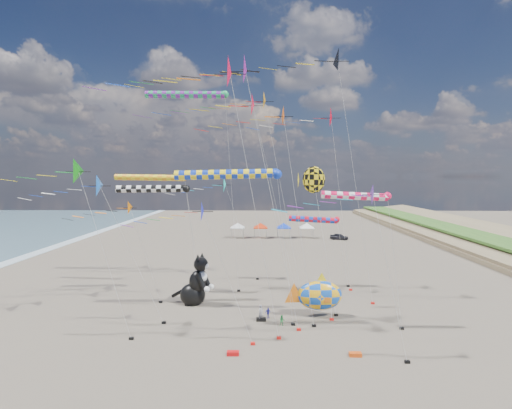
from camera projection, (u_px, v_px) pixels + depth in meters
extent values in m
plane|color=brown|center=(273.00, 375.00, 26.86)|extent=(260.00, 260.00, 0.00)
cone|color=red|center=(337.00, 117.00, 45.35)|extent=(2.40, 2.57, 2.65)
cylinder|color=#B2B2B2|center=(344.00, 205.00, 46.03)|extent=(1.85, 0.02, 20.07)
cube|color=black|center=(351.00, 290.00, 46.71)|extent=(0.36, 0.24, 0.20)
cone|color=#55259E|center=(380.00, 194.00, 27.70)|extent=(1.58, 1.70, 1.75)
cylinder|color=#B2B2B2|center=(394.00, 280.00, 28.11)|extent=(2.24, 0.02, 12.09)
cube|color=black|center=(407.00, 362.00, 28.51)|extent=(0.36, 0.24, 0.20)
cone|color=blue|center=(120.00, 185.00, 35.36)|extent=(1.98, 2.12, 2.19)
cylinder|color=#B2B2B2|center=(142.00, 255.00, 35.78)|extent=(3.72, 0.02, 12.57)
cube|color=black|center=(164.00, 323.00, 36.18)|extent=(0.36, 0.24, 0.20)
cone|color=red|center=(264.00, 105.00, 45.84)|extent=(2.67, 2.86, 2.95)
cylinder|color=#B2B2B2|center=(280.00, 198.00, 46.57)|extent=(3.70, 0.02, 21.58)
cube|color=black|center=(295.00, 288.00, 47.29)|extent=(0.36, 0.24, 0.20)
cone|color=orange|center=(279.00, 100.00, 42.93)|extent=(2.05, 2.19, 2.26)
cylinder|color=#B2B2B2|center=(291.00, 200.00, 43.67)|extent=(2.60, 0.02, 21.60)
cube|color=black|center=(302.00, 296.00, 44.39)|extent=(0.36, 0.24, 0.20)
cone|color=black|center=(345.00, 57.00, 40.04)|extent=(2.53, 2.71, 2.79)
cylinder|color=#B2B2B2|center=(359.00, 183.00, 40.90)|extent=(3.34, 0.02, 25.31)
cube|color=black|center=(373.00, 303.00, 41.75)|extent=(0.36, 0.24, 0.20)
cone|color=#118314|center=(79.00, 171.00, 31.72)|extent=(2.13, 2.28, 2.35)
cylinder|color=#B2B2B2|center=(105.00, 256.00, 32.17)|extent=(3.93, 0.02, 13.78)
cube|color=black|center=(131.00, 338.00, 32.62)|extent=(0.36, 0.24, 0.20)
cone|color=#DA530A|center=(297.00, 113.00, 34.13)|extent=(1.82, 1.94, 2.00)
cylinder|color=#B2B2B2|center=(306.00, 222.00, 34.78)|extent=(1.63, 0.02, 18.73)
cube|color=black|center=(314.00, 326.00, 35.41)|extent=(0.36, 0.24, 0.20)
cone|color=#1BD5CD|center=(239.00, 185.00, 50.87)|extent=(1.93, 2.06, 2.13)
cylinder|color=#B2B2B2|center=(248.00, 232.00, 51.28)|extent=(2.38, 0.02, 12.32)
cube|color=black|center=(257.00, 279.00, 51.68)|extent=(0.36, 0.24, 0.20)
cone|color=red|center=(239.00, 70.00, 31.27)|extent=(2.69, 2.88, 2.97)
cylinder|color=#B2B2B2|center=(260.00, 208.00, 32.01)|extent=(3.20, 0.02, 21.67)
cube|color=black|center=(279.00, 338.00, 32.73)|extent=(0.36, 0.24, 0.20)
cone|color=#1C22C6|center=(208.00, 212.00, 30.94)|extent=(1.73, 1.85, 1.91)
cylinder|color=#B2B2B2|center=(231.00, 279.00, 31.28)|extent=(3.53, 0.02, 10.61)
cube|color=black|center=(253.00, 344.00, 31.62)|extent=(0.36, 0.24, 0.20)
cone|color=orange|center=(136.00, 207.00, 41.48)|extent=(1.44, 1.54, 1.58)
cylinder|color=#B2B2B2|center=(148.00, 255.00, 41.81)|extent=(2.43, 0.02, 10.16)
cube|color=black|center=(161.00, 302.00, 42.14)|extent=(0.36, 0.24, 0.20)
cone|color=#841C86|center=(268.00, 66.00, 33.03)|extent=(2.59, 2.78, 2.86)
cylinder|color=#B2B2B2|center=(284.00, 201.00, 33.79)|extent=(2.76, 0.02, 22.45)
cube|color=black|center=(299.00, 329.00, 34.55)|extent=(0.36, 0.24, 0.20)
cylinder|color=#1C9C57|center=(185.00, 95.00, 44.87)|extent=(8.99, 0.82, 0.82)
sphere|color=#1C9C57|center=(225.00, 95.00, 44.81)|extent=(0.86, 0.86, 0.86)
cylinder|color=#B2B2B2|center=(232.00, 195.00, 45.59)|extent=(1.52, 0.02, 22.54)
cube|color=black|center=(239.00, 290.00, 46.35)|extent=(0.36, 0.24, 0.20)
cylinder|color=red|center=(313.00, 220.00, 47.80)|extent=(5.74, 0.70, 0.70)
sphere|color=red|center=(337.00, 220.00, 47.76)|extent=(0.74, 0.74, 0.74)
cylinder|color=#B2B2B2|center=(343.00, 253.00, 48.04)|extent=(1.52, 0.02, 8.19)
cube|color=black|center=(348.00, 286.00, 48.31)|extent=(0.36, 0.24, 0.20)
cylinder|color=#FF9F15|center=(149.00, 178.00, 44.60)|extent=(7.89, 0.69, 0.69)
sphere|color=#FF9F15|center=(185.00, 178.00, 44.54)|extent=(0.72, 0.72, 0.72)
cylinder|color=#B2B2B2|center=(192.00, 236.00, 44.99)|extent=(1.52, 0.02, 13.22)
cube|color=black|center=(199.00, 293.00, 45.44)|extent=(0.36, 0.24, 0.20)
cylinder|color=#1232B4|center=(226.00, 174.00, 34.89)|extent=(8.94, 0.83, 0.83)
sphere|color=#1232B4|center=(277.00, 174.00, 34.83)|extent=(0.87, 0.87, 0.87)
cylinder|color=#B2B2B2|center=(285.00, 251.00, 35.29)|extent=(1.52, 0.02, 13.52)
cube|color=black|center=(293.00, 324.00, 35.75)|extent=(0.36, 0.24, 0.20)
cylinder|color=#EE104B|center=(354.00, 196.00, 34.03)|extent=(5.64, 0.65, 0.65)
sphere|color=#EE104B|center=(387.00, 196.00, 33.99)|extent=(0.68, 0.68, 0.68)
cylinder|color=#B2B2B2|center=(395.00, 264.00, 34.38)|extent=(1.52, 0.02, 11.68)
cube|color=black|center=(402.00, 328.00, 34.77)|extent=(0.36, 0.24, 0.20)
cylinder|color=black|center=(152.00, 189.00, 41.71)|extent=(7.29, 0.76, 0.76)
sphere|color=black|center=(186.00, 189.00, 41.65)|extent=(0.80, 0.80, 0.80)
cylinder|color=#B2B2B2|center=(194.00, 246.00, 42.06)|extent=(1.52, 0.02, 12.06)
cube|color=black|center=(202.00, 301.00, 42.47)|extent=(0.36, 0.24, 0.20)
ellipsoid|color=yellow|center=(314.00, 180.00, 39.28)|extent=(2.20, 0.40, 2.64)
cone|color=yellow|center=(299.00, 180.00, 39.30)|extent=(0.12, 1.80, 1.80)
cylinder|color=#B2B2B2|center=(325.00, 247.00, 38.72)|extent=(2.03, 2.03, 13.02)
cube|color=black|center=(336.00, 315.00, 38.15)|extent=(0.36, 0.24, 0.20)
ellipsoid|color=blue|center=(320.00, 295.00, 37.86)|extent=(4.42, 2.16, 2.84)
cone|color=orange|center=(294.00, 295.00, 37.89)|extent=(2.08, 0.34, 2.08)
cone|color=yellow|center=(322.00, 281.00, 37.75)|extent=(1.52, 0.26, 1.51)
cylinder|color=#B2B2B2|center=(332.00, 310.00, 37.43)|extent=(0.18, 1.04, 1.62)
cube|color=red|center=(332.00, 319.00, 36.98)|extent=(0.36, 0.24, 0.20)
imported|color=#939199|center=(261.00, 313.00, 36.75)|extent=(0.66, 0.64, 1.53)
imported|color=#227D39|center=(282.00, 321.00, 35.52)|extent=(0.51, 0.41, 1.01)
imported|color=navy|center=(268.00, 313.00, 37.62)|extent=(0.63, 0.44, 1.00)
cube|color=black|center=(261.00, 319.00, 36.82)|extent=(0.90, 0.44, 0.30)
cube|color=#DA4C12|center=(355.00, 354.00, 29.58)|extent=(0.90, 0.44, 0.30)
cube|color=blue|center=(323.00, 306.00, 40.77)|extent=(0.90, 0.44, 0.30)
cube|color=red|center=(233.00, 353.00, 29.77)|extent=(0.90, 0.44, 0.30)
cube|color=silver|center=(238.00, 228.00, 86.64)|extent=(3.00, 3.00, 0.15)
pyramid|color=silver|center=(238.00, 223.00, 86.56)|extent=(4.20, 4.20, 1.00)
cylinder|color=#999999|center=(231.00, 234.00, 85.44)|extent=(0.08, 0.08, 2.20)
cylinder|color=#999999|center=(243.00, 234.00, 85.40)|extent=(0.08, 0.08, 2.20)
cylinder|color=#999999|center=(232.00, 232.00, 88.03)|extent=(0.08, 0.08, 2.20)
cylinder|color=#999999|center=(244.00, 232.00, 87.99)|extent=(0.08, 0.08, 2.20)
cube|color=red|center=(261.00, 228.00, 86.56)|extent=(3.00, 3.00, 0.15)
pyramid|color=red|center=(261.00, 223.00, 86.49)|extent=(4.20, 4.20, 1.00)
cylinder|color=#999999|center=(254.00, 234.00, 85.37)|extent=(0.08, 0.08, 2.20)
cylinder|color=#999999|center=(267.00, 234.00, 85.33)|extent=(0.08, 0.08, 2.20)
cylinder|color=#999999|center=(255.00, 232.00, 87.96)|extent=(0.08, 0.08, 2.20)
cylinder|color=#999999|center=(266.00, 232.00, 87.92)|extent=(0.08, 0.08, 2.20)
cube|color=#1435CA|center=(284.00, 228.00, 86.49)|extent=(3.00, 3.00, 0.15)
pyramid|color=#1435CA|center=(284.00, 223.00, 86.42)|extent=(4.20, 4.20, 1.00)
cylinder|color=#999999|center=(278.00, 234.00, 85.30)|extent=(0.08, 0.08, 2.20)
cylinder|color=#999999|center=(290.00, 234.00, 85.26)|extent=(0.08, 0.08, 2.20)
cylinder|color=#999999|center=(277.00, 232.00, 87.89)|extent=(0.08, 0.08, 2.20)
cylinder|color=#999999|center=(289.00, 232.00, 87.85)|extent=(0.08, 0.08, 2.20)
cube|color=white|center=(307.00, 228.00, 86.42)|extent=(3.00, 3.00, 0.15)
pyramid|color=white|center=(307.00, 223.00, 86.35)|extent=(4.20, 4.20, 1.00)
cylinder|color=#999999|center=(301.00, 234.00, 85.22)|extent=(0.08, 0.08, 2.20)
cylinder|color=#999999|center=(313.00, 234.00, 85.19)|extent=(0.08, 0.08, 2.20)
cylinder|color=#999999|center=(300.00, 232.00, 87.82)|extent=(0.08, 0.08, 2.20)
cylinder|color=#999999|center=(312.00, 232.00, 87.78)|extent=(0.08, 0.08, 2.20)
imported|color=#26262D|center=(339.00, 237.00, 84.45)|extent=(4.11, 2.90, 1.30)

